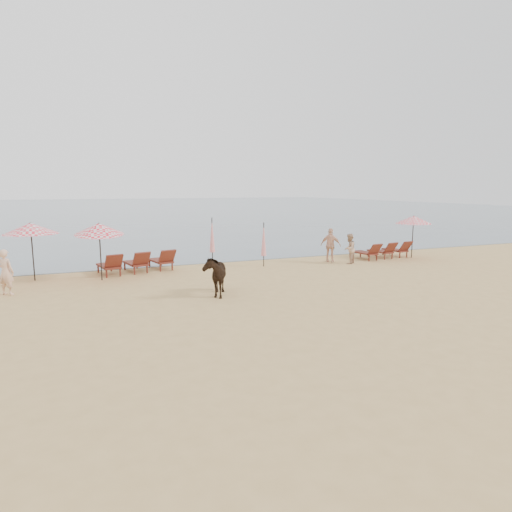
{
  "coord_description": "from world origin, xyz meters",
  "views": [
    {
      "loc": [
        -6.44,
        -11.09,
        3.87
      ],
      "look_at": [
        0.0,
        5.0,
        1.1
      ],
      "focal_mm": 30.0,
      "sensor_mm": 36.0,
      "label": 1
    }
  ],
  "objects": [
    {
      "name": "lounger_cluster_left",
      "position": [
        -4.32,
        8.97,
        0.49
      ],
      "size": [
        3.52,
        2.53,
        0.7
      ],
      "rotation": [
        0.0,
        0.0,
        0.22
      ],
      "color": "maroon",
      "rests_on": "ground"
    },
    {
      "name": "umbrella_closed_left",
      "position": [
        1.7,
        8.23,
        1.35
      ],
      "size": [
        0.27,
        0.27,
        2.2
      ],
      "rotation": [
        0.0,
        0.0,
        -0.09
      ],
      "color": "black",
      "rests_on": "ground"
    },
    {
      "name": "umbrella_closed_right",
      "position": [
        -0.41,
        10.07,
        1.45
      ],
      "size": [
        0.29,
        0.29,
        2.36
      ],
      "rotation": [
        0.0,
        0.0,
        -0.36
      ],
      "color": "black",
      "rests_on": "ground"
    },
    {
      "name": "ground",
      "position": [
        0.0,
        0.0,
        0.0
      ],
      "size": [
        120.0,
        120.0,
        0.0
      ],
      "primitive_type": "plane",
      "color": "tan",
      "rests_on": "ground"
    },
    {
      "name": "umbrella_open_left_a",
      "position": [
        -8.56,
        8.77,
        2.2
      ],
      "size": [
        2.16,
        2.16,
        2.45
      ],
      "rotation": [
        0.0,
        0.0,
        0.39
      ],
      "color": "black",
      "rests_on": "ground"
    },
    {
      "name": "umbrella_open_left_b",
      "position": [
        -5.92,
        7.82,
        2.18
      ],
      "size": [
        1.97,
        2.01,
        2.52
      ],
      "rotation": [
        0.0,
        0.0,
        0.33
      ],
      "color": "black",
      "rests_on": "ground"
    },
    {
      "name": "cow",
      "position": [
        -2.18,
        3.59,
        0.75
      ],
      "size": [
        1.32,
        1.95,
        1.51
      ],
      "primitive_type": "imported",
      "rotation": [
        0.0,
        0.0,
        -0.31
      ],
      "color": "black",
      "rests_on": "ground"
    },
    {
      "name": "beachgoer_right_a",
      "position": [
        6.1,
        7.31,
        0.78
      ],
      "size": [
        0.96,
        0.92,
        1.55
      ],
      "primitive_type": "imported",
      "rotation": [
        0.0,
        0.0,
        3.77
      ],
      "color": "tan",
      "rests_on": "ground"
    },
    {
      "name": "beachgoer_left",
      "position": [
        -9.23,
        6.42,
        0.84
      ],
      "size": [
        0.74,
        0.66,
        1.69
      ],
      "primitive_type": "imported",
      "rotation": [
        0.0,
        0.0,
        2.61
      ],
      "color": "#DDA98A",
      "rests_on": "ground"
    },
    {
      "name": "beachgoer_right_b",
      "position": [
        5.44,
        8.05,
        0.89
      ],
      "size": [
        1.08,
        1.02,
        1.79
      ],
      "primitive_type": "imported",
      "rotation": [
        0.0,
        0.0,
        2.43
      ],
      "color": "#E2AC8D",
      "rests_on": "ground"
    },
    {
      "name": "lounger_cluster_right",
      "position": [
        8.82,
        8.03,
        0.45
      ],
      "size": [
        3.1,
        2.04,
        0.64
      ],
      "rotation": [
        0.0,
        0.0,
        0.11
      ],
      "color": "maroon",
      "rests_on": "ground"
    },
    {
      "name": "sea",
      "position": [
        0.0,
        80.0,
        0.0
      ],
      "size": [
        160.0,
        140.0,
        0.06
      ],
      "primitive_type": "cube",
      "color": "#51606B",
      "rests_on": "ground"
    },
    {
      "name": "umbrella_open_right",
      "position": [
        10.42,
        7.6,
        2.12
      ],
      "size": [
        1.93,
        1.93,
        2.36
      ],
      "rotation": [
        0.0,
        0.0,
        -0.11
      ],
      "color": "black",
      "rests_on": "ground"
    }
  ]
}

